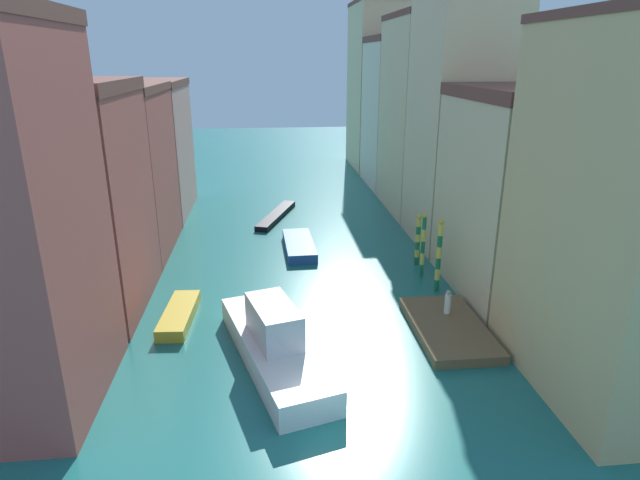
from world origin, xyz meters
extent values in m
plane|color=#1E6B66|center=(0.00, 24.50, 0.00)|extent=(154.00, 154.00, 0.00)
cube|color=#B25147|center=(-13.30, 3.37, 8.11)|extent=(6.48, 8.57, 16.22)
cube|color=#B25147|center=(-13.30, 13.11, 6.51)|extent=(6.48, 10.01, 13.01)
cube|color=brown|center=(-13.30, 13.11, 13.39)|extent=(6.61, 10.21, 0.75)
cube|color=#B25147|center=(-13.30, 23.46, 6.21)|extent=(6.48, 10.36, 12.43)
cube|color=brown|center=(-13.30, 23.46, 12.72)|extent=(6.61, 10.56, 0.59)
cube|color=tan|center=(-13.30, 34.92, 6.12)|extent=(6.48, 11.42, 12.24)
cube|color=brown|center=(-13.30, 34.92, 12.57)|extent=(6.61, 11.65, 0.65)
cube|color=#DBB77A|center=(13.30, 1.85, 8.20)|extent=(6.48, 10.69, 16.40)
cube|color=beige|center=(13.30, 12.96, 6.24)|extent=(6.48, 10.94, 12.48)
cube|color=brown|center=(13.30, 12.96, 12.88)|extent=(6.61, 11.15, 0.79)
cube|color=beige|center=(13.30, 23.17, 10.61)|extent=(6.48, 8.99, 21.23)
cube|color=beige|center=(13.30, 33.44, 9.16)|extent=(6.48, 11.22, 18.32)
cube|color=brown|center=(13.30, 33.44, 18.60)|extent=(6.61, 11.45, 0.55)
cube|color=beige|center=(13.30, 44.52, 8.24)|extent=(6.48, 10.51, 16.48)
cube|color=brown|center=(13.30, 44.52, 16.84)|extent=(6.61, 10.72, 0.72)
cube|color=beige|center=(13.30, 56.30, 10.74)|extent=(6.48, 11.86, 21.48)
cube|color=brown|center=(13.30, 56.30, 21.72)|extent=(6.61, 12.10, 0.49)
cube|color=brown|center=(7.80, 7.35, 0.27)|extent=(3.93, 7.48, 0.54)
cylinder|color=white|center=(8.12, 8.66, 1.15)|extent=(0.36, 0.36, 1.22)
sphere|color=tan|center=(8.12, 8.66, 1.89)|extent=(0.26, 0.26, 0.26)
cylinder|color=#197247|center=(8.90, 13.09, 0.39)|extent=(0.33, 0.33, 0.78)
cylinder|color=#E5D14C|center=(8.90, 13.09, 1.17)|extent=(0.33, 0.33, 0.78)
cylinder|color=#197247|center=(8.90, 13.09, 1.95)|extent=(0.33, 0.33, 0.78)
cylinder|color=#E5D14C|center=(8.90, 13.09, 2.73)|extent=(0.33, 0.33, 0.78)
cylinder|color=#197247|center=(8.90, 13.09, 3.51)|extent=(0.33, 0.33, 0.78)
cylinder|color=#E5D14C|center=(8.90, 13.09, 4.29)|extent=(0.33, 0.33, 0.78)
sphere|color=gold|center=(8.90, 13.09, 4.82)|extent=(0.36, 0.36, 0.36)
cylinder|color=#197247|center=(8.58, 15.61, 0.44)|extent=(0.28, 0.28, 0.88)
cylinder|color=#E5D14C|center=(8.58, 15.61, 1.32)|extent=(0.28, 0.28, 0.88)
cylinder|color=#197247|center=(8.58, 15.61, 2.21)|extent=(0.28, 0.28, 0.88)
cylinder|color=#E5D14C|center=(8.58, 15.61, 3.09)|extent=(0.28, 0.28, 0.88)
cylinder|color=#197247|center=(8.58, 15.61, 3.97)|extent=(0.28, 0.28, 0.88)
sphere|color=gold|center=(8.58, 15.61, 4.52)|extent=(0.30, 0.30, 0.30)
cylinder|color=#197247|center=(8.86, 17.85, 0.30)|extent=(0.34, 0.34, 0.61)
cylinder|color=#E5D14C|center=(8.86, 17.85, 0.91)|extent=(0.34, 0.34, 0.61)
cylinder|color=#197247|center=(8.86, 17.85, 1.52)|extent=(0.34, 0.34, 0.61)
cylinder|color=#E5D14C|center=(8.86, 17.85, 2.12)|extent=(0.34, 0.34, 0.61)
cylinder|color=#197247|center=(8.86, 17.85, 2.73)|extent=(0.34, 0.34, 0.61)
cylinder|color=#E5D14C|center=(8.86, 17.85, 3.34)|extent=(0.34, 0.34, 0.61)
sphere|color=gold|center=(8.86, 17.85, 3.77)|extent=(0.37, 0.37, 0.37)
cube|color=white|center=(-2.14, 5.35, 0.66)|extent=(6.05, 11.62, 1.33)
cube|color=silver|center=(-2.14, 5.35, 2.27)|extent=(2.97, 4.36, 1.89)
cube|color=black|center=(-1.41, 31.33, 0.26)|extent=(4.18, 9.28, 0.51)
cube|color=#234C93|center=(0.21, 21.97, 0.38)|extent=(2.45, 6.79, 0.76)
cube|color=gold|center=(-7.72, 10.44, 0.36)|extent=(1.95, 5.59, 0.72)
camera|label=1|loc=(-2.28, -18.84, 14.94)|focal=29.90mm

